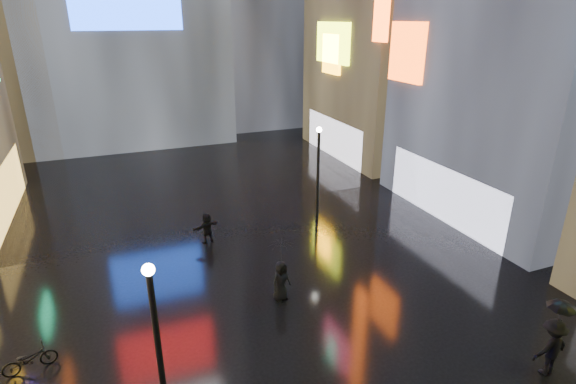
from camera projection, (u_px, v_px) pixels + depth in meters
ground at (232, 229)px, 23.68m from camera, size 140.00×140.00×0.00m
lamp_near at (158, 344)px, 11.01m from camera, size 0.30×0.30×5.20m
lamp_far at (318, 169)px, 23.76m from camera, size 0.30×0.30×5.20m
pedestrian_2 at (551, 347)px, 13.81m from camera, size 1.25×0.72×1.92m
pedestrian_4 at (281, 281)px, 17.52m from camera, size 0.94×0.77×1.66m
pedestrian_5 at (207, 228)px, 22.05m from camera, size 1.49×0.93×1.53m
umbrella_1 at (561, 311)px, 13.33m from camera, size 1.15×1.15×0.71m
umbrella_2 at (281, 252)px, 17.06m from camera, size 1.37×1.37×0.90m
bicycle at (29, 359)px, 14.08m from camera, size 1.67×0.86×0.83m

